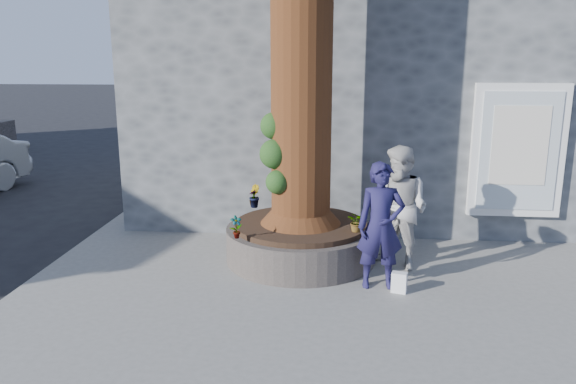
{
  "coord_description": "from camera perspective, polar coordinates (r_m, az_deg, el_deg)",
  "views": [
    {
      "loc": [
        1.34,
        -6.29,
        3.21
      ],
      "look_at": [
        0.62,
        1.8,
        1.25
      ],
      "focal_mm": 35.0,
      "sensor_mm": 36.0,
      "label": 1
    }
  ],
  "objects": [
    {
      "name": "ground",
      "position": [
        7.18,
        -6.4,
        -13.04
      ],
      "size": [
        120.0,
        120.0,
        0.0
      ],
      "primitive_type": "plane",
      "color": "black",
      "rests_on": "ground"
    },
    {
      "name": "pavement",
      "position": [
        7.94,
        5.9,
        -9.87
      ],
      "size": [
        9.0,
        8.0,
        0.12
      ],
      "primitive_type": "cube",
      "color": "slate",
      "rests_on": "ground"
    },
    {
      "name": "yellow_line",
      "position": [
        9.09,
        -24.49,
        -8.36
      ],
      "size": [
        0.1,
        30.0,
        0.01
      ],
      "primitive_type": "cube",
      "color": "yellow",
      "rests_on": "ground"
    },
    {
      "name": "stone_shop",
      "position": [
        13.53,
        10.28,
        13.14
      ],
      "size": [
        10.3,
        8.3,
        6.3
      ],
      "color": "#4D5053",
      "rests_on": "ground"
    },
    {
      "name": "planter",
      "position": [
        8.76,
        1.28,
        -5.04
      ],
      "size": [
        2.3,
        2.3,
        0.6
      ],
      "color": "black",
      "rests_on": "pavement"
    },
    {
      "name": "man",
      "position": [
        7.67,
        9.4,
        -3.42
      ],
      "size": [
        0.66,
        0.46,
        1.74
      ],
      "primitive_type": "imported",
      "rotation": [
        0.0,
        0.0,
        0.07
      ],
      "color": "#19163E",
      "rests_on": "pavement"
    },
    {
      "name": "woman",
      "position": [
        8.43,
        11.36,
        -1.61
      ],
      "size": [
        1.13,
        1.12,
        1.84
      ],
      "primitive_type": "imported",
      "rotation": [
        0.0,
        0.0,
        -0.75
      ],
      "color": "beige",
      "rests_on": "pavement"
    },
    {
      "name": "shopping_bag",
      "position": [
        7.77,
        11.22,
        -9.0
      ],
      "size": [
        0.23,
        0.17,
        0.28
      ],
      "primitive_type": "cube",
      "rotation": [
        0.0,
        0.0,
        -0.28
      ],
      "color": "white",
      "rests_on": "pavement"
    },
    {
      "name": "plant_a",
      "position": [
        7.91,
        -5.28,
        -3.57
      ],
      "size": [
        0.21,
        0.19,
        0.33
      ],
      "primitive_type": "imported",
      "rotation": [
        0.0,
        0.0,
        0.57
      ],
      "color": "gray",
      "rests_on": "planter"
    },
    {
      "name": "plant_b",
      "position": [
        9.52,
        -3.47,
        -0.41
      ],
      "size": [
        0.26,
        0.27,
        0.38
      ],
      "primitive_type": "imported",
      "rotation": [
        0.0,
        0.0,
        1.91
      ],
      "color": "gray",
      "rests_on": "planter"
    },
    {
      "name": "plant_c",
      "position": [
        9.53,
        -3.47,
        -0.66
      ],
      "size": [
        0.23,
        0.23,
        0.3
      ],
      "primitive_type": "imported",
      "rotation": [
        0.0,
        0.0,
        3.74
      ],
      "color": "gray",
      "rests_on": "planter"
    },
    {
      "name": "plant_d",
      "position": [
        8.24,
        7.03,
        -3.07
      ],
      "size": [
        0.34,
        0.34,
        0.29
      ],
      "primitive_type": "imported",
      "rotation": [
        0.0,
        0.0,
        5.58
      ],
      "color": "gray",
      "rests_on": "planter"
    }
  ]
}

